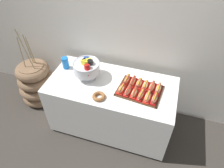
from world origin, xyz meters
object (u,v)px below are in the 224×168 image
at_px(hot_dog_3, 141,95).
at_px(hot_dog_5, 155,99).
at_px(hot_dog_6, 127,80).
at_px(punch_bowl, 87,67).
at_px(hot_dog_9, 145,85).
at_px(hot_dog_8, 139,83).
at_px(floor_vase, 37,83).
at_px(buffet_table, 111,105).
at_px(hot_dog_4, 148,97).
at_px(hot_dog_11, 158,89).
at_px(hot_dog_0, 121,89).
at_px(hot_dog_10, 152,87).
at_px(hot_dog_1, 128,91).
at_px(hot_dog_7, 133,82).
at_px(hot_dog_2, 134,93).
at_px(serving_tray, 140,91).
at_px(cup_stack, 65,63).
at_px(donut, 99,96).

relative_size(hot_dog_3, hot_dog_5, 1.12).
xyz_separation_m(hot_dog_6, punch_bowl, (-0.47, -0.06, 0.12)).
relative_size(hot_dog_5, hot_dog_9, 1.02).
bearing_deg(hot_dog_8, floor_vase, 177.59).
distance_m(buffet_table, hot_dog_4, 0.60).
bearing_deg(buffet_table, floor_vase, 173.45).
bearing_deg(hot_dog_3, hot_dog_11, 42.02).
relative_size(hot_dog_0, hot_dog_4, 0.88).
bearing_deg(hot_dog_5, floor_vase, 171.73).
relative_size(hot_dog_3, hot_dog_10, 0.98).
bearing_deg(hot_dog_1, hot_dog_6, 108.74).
bearing_deg(hot_dog_7, hot_dog_10, -5.70).
height_order(floor_vase, hot_dog_4, floor_vase).
distance_m(floor_vase, hot_dog_4, 1.73).
relative_size(hot_dog_8, punch_bowl, 0.49).
bearing_deg(hot_dog_0, floor_vase, 171.03).
distance_m(hot_dog_6, hot_dog_7, 0.08).
bearing_deg(hot_dog_8, hot_dog_4, -53.43).
relative_size(buffet_table, hot_dog_2, 9.57).
height_order(hot_dog_2, hot_dog_10, hot_dog_10).
xyz_separation_m(serving_tray, hot_dog_6, (-0.18, 0.10, 0.03)).
xyz_separation_m(serving_tray, hot_dog_11, (0.19, 0.06, 0.03)).
relative_size(hot_dog_2, punch_bowl, 0.50).
height_order(hot_dog_0, hot_dog_1, hot_dog_1).
relative_size(hot_dog_2, hot_dog_8, 1.01).
xyz_separation_m(hot_dog_8, punch_bowl, (-0.61, -0.04, 0.12)).
relative_size(hot_dog_5, hot_dog_11, 0.88).
bearing_deg(hot_dog_11, floor_vase, 177.17).
bearing_deg(hot_dog_0, hot_dog_7, 59.85).
xyz_separation_m(serving_tray, hot_dog_7, (-0.10, 0.09, 0.03)).
distance_m(hot_dog_4, hot_dog_7, 0.28).
distance_m(buffet_table, hot_dog_1, 0.46).
xyz_separation_m(floor_vase, hot_dog_0, (1.35, -0.21, 0.48)).
bearing_deg(hot_dog_10, hot_dog_3, -120.15).
height_order(hot_dog_9, hot_dog_11, hot_dog_11).
height_order(hot_dog_5, cup_stack, cup_stack).
bearing_deg(cup_stack, serving_tray, -7.64).
height_order(hot_dog_3, hot_dog_4, same).
bearing_deg(hot_dog_5, cup_stack, 168.64).
bearing_deg(donut, hot_dog_0, 39.13).
relative_size(hot_dog_5, cup_stack, 1.06).
height_order(hot_dog_7, hot_dog_10, hot_dog_10).
height_order(punch_bowl, cup_stack, punch_bowl).
height_order(hot_dog_6, hot_dog_7, hot_dog_6).
relative_size(hot_dog_8, hot_dog_10, 0.83).
xyz_separation_m(hot_dog_7, hot_dog_11, (0.30, -0.03, -0.00)).
relative_size(hot_dog_7, cup_stack, 1.18).
bearing_deg(hot_dog_10, hot_dog_2, -137.98).
xyz_separation_m(hot_dog_3, donut, (-0.43, -0.14, -0.01)).
relative_size(floor_vase, hot_dog_9, 7.59).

